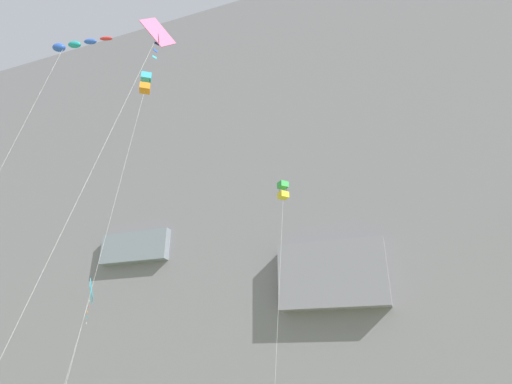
# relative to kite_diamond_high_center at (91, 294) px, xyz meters

# --- Properties ---
(cliff_face) EXTENTS (180.00, 25.69, 61.78)m
(cliff_face) POSITION_rel_kite_diamond_high_center_xyz_m (17.00, 31.30, 21.57)
(cliff_face) COLOR gray
(cliff_face) RESTS_ON ground
(kite_diamond_high_center) EXTENTS (1.18, 2.90, 10.54)m
(kite_diamond_high_center) POSITION_rel_kite_diamond_high_center_xyz_m (0.00, 0.00, 0.00)
(kite_diamond_high_center) COLOR #38B2D1
(kite_diamond_high_center) RESTS_ON ground
(kite_windsock_high_right) EXTENTS (4.80, 5.69, 26.47)m
(kite_windsock_high_right) POSITION_rel_kite_diamond_high_center_xyz_m (3.24, -9.81, 16.68)
(kite_windsock_high_right) COLOR blue
(kite_windsock_high_right) RESTS_ON ground
(kite_box_mid_right) EXTENTS (1.83, 2.00, 21.34)m
(kite_box_mid_right) POSITION_rel_kite_diamond_high_center_xyz_m (10.19, -9.72, 11.30)
(kite_box_mid_right) COLOR #38B2D1
(kite_box_mid_right) RESTS_ON ground
(kite_diamond_mid_center) EXTENTS (3.34, 5.27, 22.46)m
(kite_diamond_mid_center) POSITION_rel_kite_diamond_high_center_xyz_m (12.87, -12.79, 11.58)
(kite_diamond_mid_center) COLOR pink
(kite_diamond_mid_center) RESTS_ON ground
(kite_box_mid_left) EXTENTS (0.96, 1.84, 14.77)m
(kite_box_mid_left) POSITION_rel_kite_diamond_high_center_xyz_m (17.76, -4.25, 4.83)
(kite_box_mid_left) COLOR green
(kite_box_mid_left) RESTS_ON ground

